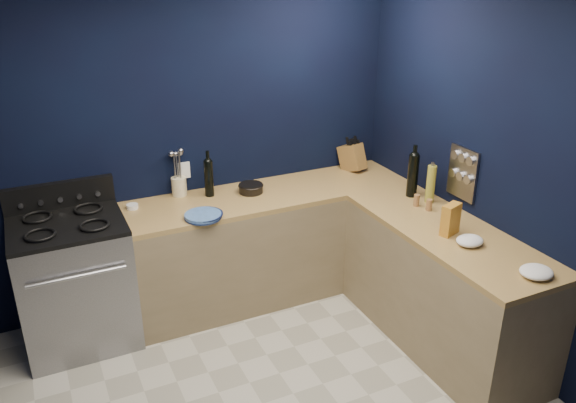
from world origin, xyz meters
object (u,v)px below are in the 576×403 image
gas_range (76,285)px  crouton_bag (451,219)px  plate_stack (203,216)px  knife_block (352,158)px  utensil_crock (179,186)px

gas_range → crouton_bag: (2.33, -1.17, 0.55)m
plate_stack → knife_block: knife_block is taller
utensil_crock → crouton_bag: bearing=-44.7°
plate_stack → utensil_crock: 0.49m
plate_stack → knife_block: bearing=15.4°
plate_stack → utensil_crock: bearing=94.1°
gas_range → utensil_crock: utensil_crock is taller
gas_range → knife_block: knife_block is taller
gas_range → plate_stack: plate_stack is taller
gas_range → utensil_crock: bearing=17.3°
utensil_crock → knife_block: bearing=-3.1°
utensil_crock → crouton_bag: (1.46, -1.44, 0.03)m
gas_range → knife_block: size_ratio=4.12×
gas_range → crouton_bag: size_ratio=4.27×
plate_stack → crouton_bag: size_ratio=1.22×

